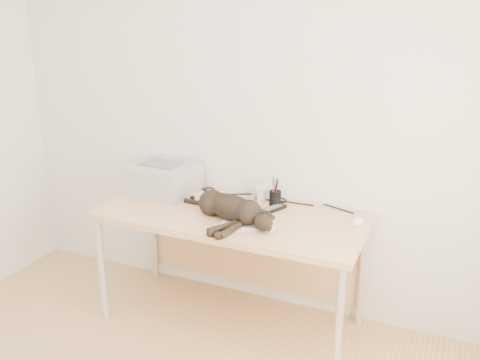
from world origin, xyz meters
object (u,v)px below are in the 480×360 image
at_px(cat, 228,208).
at_px(mouse, 358,219).
at_px(desk, 236,229).
at_px(printer, 163,178).
at_px(pen_cup, 275,198).
at_px(mug, 262,194).

relative_size(cat, mouse, 6.02).
height_order(desk, cat, cat).
distance_m(printer, cat, 0.65).
relative_size(printer, cat, 0.66).
bearing_deg(mouse, pen_cup, 178.70).
xyz_separation_m(cat, mug, (0.06, 0.36, -0.03)).
relative_size(desk, printer, 3.60).
height_order(printer, cat, printer).
bearing_deg(desk, mouse, 7.36).
xyz_separation_m(desk, mug, (0.09, 0.19, 0.17)).
relative_size(desk, mouse, 14.20).
bearing_deg(printer, mouse, 0.41).
relative_size(cat, mug, 7.54).
bearing_deg(printer, cat, -23.13).
bearing_deg(pen_cup, mug, 152.52).
distance_m(desk, mouse, 0.74).
bearing_deg(desk, pen_cup, 34.18).
relative_size(pen_cup, mouse, 1.64).
xyz_separation_m(printer, mug, (0.66, 0.11, -0.05)).
height_order(cat, pen_cup, pen_cup).
height_order(cat, mug, cat).
distance_m(printer, pen_cup, 0.77).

